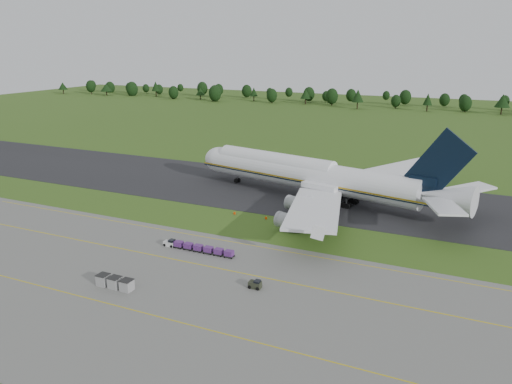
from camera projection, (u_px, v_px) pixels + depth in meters
The scene contains 10 objects.
ground at pixel (232, 223), 110.88m from camera, with size 600.00×600.00×0.00m, color #335319.
apron at pixel (137, 288), 81.19m from camera, with size 300.00×52.00×0.06m, color #63635E.
taxiway at pixel (279, 190), 135.31m from camera, with size 300.00×40.00×0.08m, color black.
apron_markings at pixel (162, 271), 87.31m from camera, with size 300.00×30.20×0.01m.
tree_line at pixel (370, 98), 307.45m from camera, with size 527.36×21.16×11.80m.
aircraft at pixel (313, 175), 127.02m from camera, with size 76.68×72.69×21.44m.
baggage_train at pixel (197, 248), 95.39m from camera, with size 15.21×1.38×1.33m.
utility_cart at pixel (255, 285), 81.02m from camera, with size 2.03×1.42×1.11m.
uld_row at pixel (115, 282), 81.03m from camera, with size 6.68×1.88×1.86m.
edge_markers at pixel (250, 216), 114.70m from camera, with size 8.51×0.30×0.60m.
Camera 1 is at (48.01, -92.78, 38.18)m, focal length 35.00 mm.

